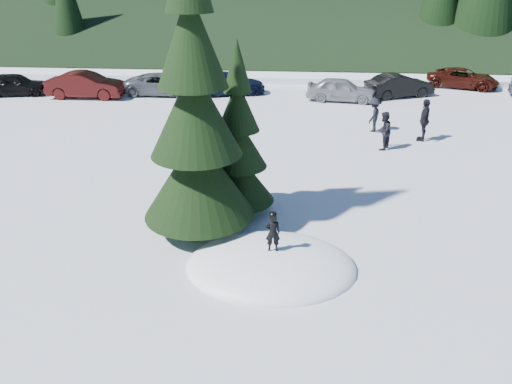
# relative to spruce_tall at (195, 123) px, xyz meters

# --- Properties ---
(ground) EXTENTS (200.00, 200.00, 0.00)m
(ground) POSITION_rel_spruce_tall_xyz_m (2.20, -1.80, -3.32)
(ground) COLOR white
(ground) RESTS_ON ground
(snow_mound) EXTENTS (4.48, 3.52, 0.96)m
(snow_mound) POSITION_rel_spruce_tall_xyz_m (2.20, -1.80, -3.32)
(snow_mound) COLOR white
(snow_mound) RESTS_ON ground
(spruce_tall) EXTENTS (3.20, 3.20, 8.60)m
(spruce_tall) POSITION_rel_spruce_tall_xyz_m (0.00, 0.00, 0.00)
(spruce_tall) COLOR black
(spruce_tall) RESTS_ON ground
(spruce_short) EXTENTS (2.20, 2.20, 5.37)m
(spruce_short) POSITION_rel_spruce_tall_xyz_m (1.00, 1.40, -1.22)
(spruce_short) COLOR black
(spruce_short) RESTS_ON ground
(child_skier) EXTENTS (0.41, 0.29, 1.05)m
(child_skier) POSITION_rel_spruce_tall_xyz_m (2.23, -1.76, -2.32)
(child_skier) COLOR black
(child_skier) RESTS_ON snow_mound
(adult_0) EXTENTS (0.94, 1.00, 1.64)m
(adult_0) POSITION_rel_spruce_tall_xyz_m (6.43, 7.80, -2.50)
(adult_0) COLOR black
(adult_0) RESTS_ON ground
(adult_1) EXTENTS (0.77, 1.20, 1.89)m
(adult_1) POSITION_rel_spruce_tall_xyz_m (8.41, 9.17, -2.37)
(adult_1) COLOR black
(adult_1) RESTS_ON ground
(adult_2) EXTENTS (0.96, 1.17, 1.58)m
(adult_2) POSITION_rel_spruce_tall_xyz_m (6.37, 10.36, -2.53)
(adult_2) COLOR black
(adult_2) RESTS_ON ground
(car_0) EXTENTS (4.20, 2.37, 1.35)m
(car_0) POSITION_rel_spruce_tall_xyz_m (-14.34, 15.98, -2.64)
(car_0) COLOR black
(car_0) RESTS_ON ground
(car_1) EXTENTS (4.60, 1.62, 1.51)m
(car_1) POSITION_rel_spruce_tall_xyz_m (-9.76, 15.72, -2.56)
(car_1) COLOR black
(car_1) RESTS_ON ground
(car_2) EXTENTS (4.61, 2.18, 1.27)m
(car_2) POSITION_rel_spruce_tall_xyz_m (-5.45, 16.85, -2.68)
(car_2) COLOR #53575B
(car_2) RESTS_ON ground
(car_3) EXTENTS (5.00, 3.08, 1.35)m
(car_3) POSITION_rel_spruce_tall_xyz_m (-1.55, 17.26, -2.64)
(car_3) COLOR black
(car_3) RESTS_ON ground
(car_4) EXTENTS (4.15, 2.11, 1.35)m
(car_4) POSITION_rel_spruce_tall_xyz_m (5.27, 16.16, -2.64)
(car_4) COLOR gray
(car_4) RESTS_ON ground
(car_5) EXTENTS (4.36, 2.97, 1.36)m
(car_5) POSITION_rel_spruce_tall_xyz_m (8.81, 17.45, -2.64)
(car_5) COLOR black
(car_5) RESTS_ON ground
(car_6) EXTENTS (4.83, 3.43, 1.22)m
(car_6) POSITION_rel_spruce_tall_xyz_m (13.34, 20.33, -2.71)
(car_6) COLOR black
(car_6) RESTS_ON ground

